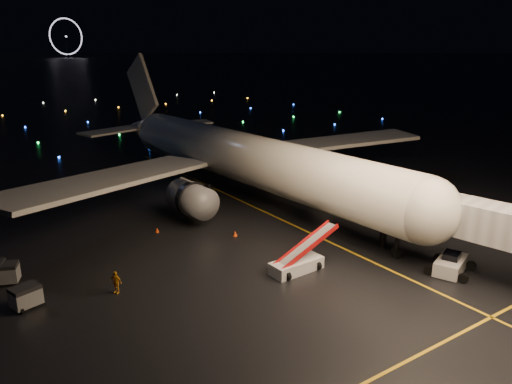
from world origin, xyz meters
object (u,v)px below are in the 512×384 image
baggage_cart_0 (26,297)px  baggage_cart_3 (5,274)px  airliner (229,127)px  crew_c (116,282)px  belt_loader (297,253)px  pushback_tug (451,262)px

baggage_cart_0 → baggage_cart_3: baggage_cart_3 is taller
airliner → crew_c: 29.82m
belt_loader → baggage_cart_3: size_ratio=3.45×
baggage_cart_0 → belt_loader: bearing=-34.6°
airliner → baggage_cart_0: size_ratio=30.28×
baggage_cart_0 → pushback_tug: bearing=-41.2°
crew_c → baggage_cart_3: bearing=-166.2°
pushback_tug → crew_c: bearing=131.9°
pushback_tug → baggage_cart_3: size_ratio=1.89×
baggage_cart_0 → airliner: bearing=14.2°
airliner → crew_c: airliner is taller
crew_c → baggage_cart_0: crew_c is taller
belt_loader → crew_c: (-14.26, 4.98, -0.79)m
airliner → pushback_tug: 32.38m
airliner → crew_c: size_ratio=32.85×
belt_loader → crew_c: 15.13m
airliner → pushback_tug: (3.17, -31.27, -7.78)m
crew_c → pushback_tug: bearing=31.2°
pushback_tug → crew_c: 28.13m
pushback_tug → crew_c: crew_c is taller
airliner → baggage_cart_3: bearing=-161.4°
baggage_cart_0 → baggage_cart_3: bearing=80.2°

